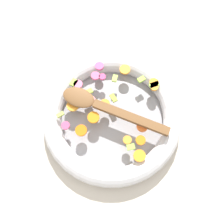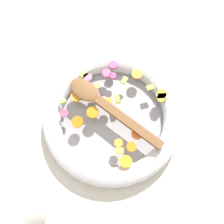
# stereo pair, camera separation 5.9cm
# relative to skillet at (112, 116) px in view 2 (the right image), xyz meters

# --- Properties ---
(ground_plane) EXTENTS (4.00, 4.00, 0.00)m
(ground_plane) POSITION_rel_skillet_xyz_m (0.00, 0.00, -0.02)
(ground_plane) COLOR beige
(skillet) EXTENTS (0.39, 0.39, 0.05)m
(skillet) POSITION_rel_skillet_xyz_m (0.00, 0.00, 0.00)
(skillet) COLOR gray
(skillet) RESTS_ON ground_plane
(chopped_vegetables) EXTENTS (0.30, 0.29, 0.01)m
(chopped_vegetables) POSITION_rel_skillet_xyz_m (-0.02, 0.01, 0.03)
(chopped_vegetables) COLOR orange
(chopped_vegetables) RESTS_ON skillet
(wooden_spoon) EXTENTS (0.28, 0.17, 0.01)m
(wooden_spoon) POSITION_rel_skillet_xyz_m (-0.02, -0.01, 0.04)
(wooden_spoon) COLOR brown
(wooden_spoon) RESTS_ON chopped_vegetables
(pepper_mill) EXTENTS (0.05, 0.05, 0.18)m
(pepper_mill) POSITION_rel_skillet_xyz_m (0.16, -0.28, 0.06)
(pepper_mill) COLOR #B2ADA3
(pepper_mill) RESTS_ON ground_plane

